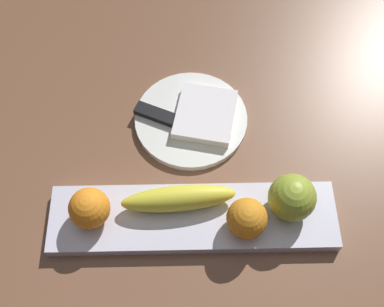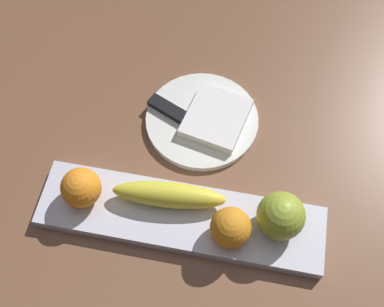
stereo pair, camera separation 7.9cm
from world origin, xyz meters
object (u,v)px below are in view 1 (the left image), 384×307
at_px(banana, 178,198).
at_px(knife, 167,118).
at_px(orange_near_apple, 89,208).
at_px(orange_near_banana, 247,218).
at_px(dinner_plate, 191,119).
at_px(folded_napkin, 205,114).
at_px(fruit_tray, 193,218).
at_px(apple, 292,198).

xyz_separation_m(banana, knife, (-0.02, 0.17, -0.03)).
xyz_separation_m(orange_near_apple, orange_near_banana, (0.24, -0.02, -0.00)).
xyz_separation_m(orange_near_banana, dinner_plate, (-0.08, 0.21, -0.05)).
distance_m(orange_near_banana, folded_napkin, 0.22).
xyz_separation_m(orange_near_banana, knife, (-0.13, 0.21, -0.04)).
bearing_deg(fruit_tray, orange_near_apple, 179.11).
xyz_separation_m(banana, orange_near_banana, (0.10, -0.04, 0.01)).
bearing_deg(orange_near_apple, orange_near_banana, -4.93).
relative_size(banana, orange_near_apple, 2.82).
distance_m(banana, knife, 0.17).
relative_size(orange_near_apple, knife, 0.37).
bearing_deg(fruit_tray, dinner_plate, 90.00).
relative_size(apple, dinner_plate, 0.37).
height_order(banana, orange_near_banana, orange_near_banana).
relative_size(orange_near_banana, dinner_plate, 0.31).
relative_size(orange_near_apple, orange_near_banana, 1.02).
relative_size(orange_near_banana, knife, 0.37).
xyz_separation_m(fruit_tray, orange_near_apple, (-0.16, 0.00, 0.04)).
distance_m(banana, orange_near_apple, 0.14).
bearing_deg(dinner_plate, apple, -49.90).
xyz_separation_m(apple, dinner_plate, (-0.15, 0.18, -0.05)).
distance_m(apple, folded_napkin, 0.23).
height_order(apple, knife, apple).
distance_m(apple, orange_near_apple, 0.31).
height_order(fruit_tray, knife, knife).
height_order(orange_near_banana, knife, orange_near_banana).
relative_size(orange_near_apple, dinner_plate, 0.32).
xyz_separation_m(banana, orange_near_apple, (-0.14, -0.02, 0.01)).
bearing_deg(orange_near_banana, dinner_plate, 111.00).
bearing_deg(dinner_plate, folded_napkin, 0.00).
bearing_deg(knife, banana, -58.74).
distance_m(apple, dinner_plate, 0.24).
relative_size(fruit_tray, knife, 2.67).
distance_m(orange_near_apple, folded_napkin, 0.27).
height_order(orange_near_apple, orange_near_banana, orange_near_apple).
relative_size(fruit_tray, apple, 6.14).
bearing_deg(folded_napkin, orange_near_apple, -134.09).
xyz_separation_m(dinner_plate, folded_napkin, (0.03, 0.00, 0.02)).
relative_size(fruit_tray, orange_near_banana, 7.28).
distance_m(fruit_tray, folded_napkin, 0.20).
bearing_deg(apple, orange_near_apple, -178.25).
relative_size(dinner_plate, knife, 1.18).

